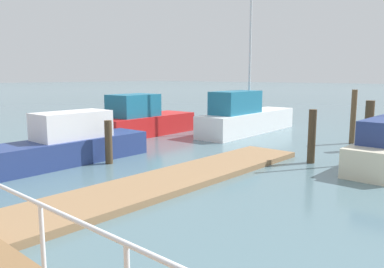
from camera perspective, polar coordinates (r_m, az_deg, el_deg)
floating_dock at (r=11.06m, az=-3.15°, el=-6.93°), size 11.40×2.00×0.18m
dock_piling_0 at (r=14.05m, az=17.50°, el=-0.34°), size 0.27×0.27×1.91m
dock_piling_1 at (r=18.76m, az=22.99°, el=2.40°), size 0.24×0.24×2.45m
dock_piling_3 at (r=13.64m, az=-12.39°, el=-1.20°), size 0.26×0.26×1.53m
dock_piling_4 at (r=17.34m, az=24.96°, el=1.16°), size 0.35×0.35×2.06m
moored_boat_1 at (r=20.63m, az=8.03°, el=2.55°), size 7.57×2.09×9.37m
moored_boat_2 at (r=19.99m, az=-7.43°, el=2.13°), size 5.78×2.33×2.14m
moored_boat_3 at (r=14.15m, az=-18.26°, el=-1.46°), size 6.34×1.77×1.81m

